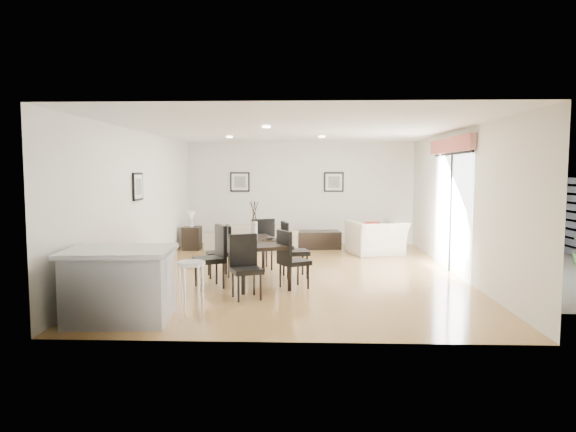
{
  "coord_description": "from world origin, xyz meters",
  "views": [
    {
      "loc": [
        0.18,
        -9.66,
        1.94
      ],
      "look_at": [
        -0.19,
        0.4,
        1.05
      ],
      "focal_mm": 32.0,
      "sensor_mm": 36.0,
      "label": 1
    }
  ],
  "objects_px": {
    "coffee_table": "(318,240)",
    "kitchen_island": "(120,284)",
    "dining_chair_efar": "(291,246)",
    "bar_stool": "(191,270)",
    "sofa": "(253,237)",
    "dining_chair_wfar": "(223,248)",
    "dining_chair_wnear": "(214,253)",
    "dining_chair_head": "(245,263)",
    "side_table": "(192,238)",
    "armchair": "(376,238)",
    "dining_table": "(254,245)",
    "dining_chair_enear": "(290,256)",
    "dining_chair_foot": "(262,241)"
  },
  "relations": [
    {
      "from": "dining_table",
      "to": "dining_chair_wfar",
      "type": "relative_size",
      "value": 2.08
    },
    {
      "from": "sofa",
      "to": "dining_chair_foot",
      "type": "bearing_deg",
      "value": 103.98
    },
    {
      "from": "armchair",
      "to": "bar_stool",
      "type": "relative_size",
      "value": 1.54
    },
    {
      "from": "bar_stool",
      "to": "dining_chair_wnear",
      "type": "bearing_deg",
      "value": 91.72
    },
    {
      "from": "dining_chair_efar",
      "to": "kitchen_island",
      "type": "height_order",
      "value": "dining_chair_efar"
    },
    {
      "from": "dining_chair_enear",
      "to": "coffee_table",
      "type": "height_order",
      "value": "dining_chair_enear"
    },
    {
      "from": "dining_chair_efar",
      "to": "side_table",
      "type": "bearing_deg",
      "value": 24.55
    },
    {
      "from": "dining_chair_efar",
      "to": "bar_stool",
      "type": "relative_size",
      "value": 1.3
    },
    {
      "from": "dining_chair_wnear",
      "to": "bar_stool",
      "type": "bearing_deg",
      "value": -26.2
    },
    {
      "from": "dining_chair_foot",
      "to": "armchair",
      "type": "bearing_deg",
      "value": -162.57
    },
    {
      "from": "dining_chair_wfar",
      "to": "dining_chair_efar",
      "type": "distance_m",
      "value": 1.25
    },
    {
      "from": "dining_chair_wnear",
      "to": "dining_chair_wfar",
      "type": "xyz_separation_m",
      "value": [
        -0.0,
        0.86,
        -0.05
      ]
    },
    {
      "from": "armchair",
      "to": "dining_chair_efar",
      "type": "distance_m",
      "value": 3.3
    },
    {
      "from": "dining_table",
      "to": "dining_chair_head",
      "type": "distance_m",
      "value": 1.11
    },
    {
      "from": "dining_chair_wfar",
      "to": "dining_chair_enear",
      "type": "bearing_deg",
      "value": 36.7
    },
    {
      "from": "dining_table",
      "to": "dining_chair_enear",
      "type": "relative_size",
      "value": 2.02
    },
    {
      "from": "sofa",
      "to": "armchair",
      "type": "xyz_separation_m",
      "value": [
        2.95,
        -0.52,
        0.07
      ]
    },
    {
      "from": "dining_chair_wfar",
      "to": "dining_chair_head",
      "type": "relative_size",
      "value": 0.97
    },
    {
      "from": "armchair",
      "to": "dining_chair_enear",
      "type": "relative_size",
      "value": 1.24
    },
    {
      "from": "armchair",
      "to": "dining_chair_efar",
      "type": "xyz_separation_m",
      "value": [
        -1.92,
        -2.68,
        0.18
      ]
    },
    {
      "from": "dining_chair_enear",
      "to": "dining_chair_foot",
      "type": "height_order",
      "value": "dining_chair_foot"
    },
    {
      "from": "sofa",
      "to": "dining_chair_foot",
      "type": "height_order",
      "value": "dining_chair_foot"
    },
    {
      "from": "sofa",
      "to": "kitchen_island",
      "type": "distance_m",
      "value": 6.11
    },
    {
      "from": "dining_table",
      "to": "dining_chair_wfar",
      "type": "height_order",
      "value": "dining_chair_wfar"
    },
    {
      "from": "sofa",
      "to": "coffee_table",
      "type": "xyz_separation_m",
      "value": [
        1.62,
        0.39,
        -0.11
      ]
    },
    {
      "from": "sofa",
      "to": "dining_chair_wfar",
      "type": "bearing_deg",
      "value": 90.09
    },
    {
      "from": "dining_chair_efar",
      "to": "dining_table",
      "type": "bearing_deg",
      "value": 110.6
    },
    {
      "from": "kitchen_island",
      "to": "dining_chair_head",
      "type": "bearing_deg",
      "value": 36.66
    },
    {
      "from": "dining_table",
      "to": "dining_chair_head",
      "type": "height_order",
      "value": "dining_chair_head"
    },
    {
      "from": "dining_chair_wnear",
      "to": "side_table",
      "type": "height_order",
      "value": "dining_chair_wnear"
    },
    {
      "from": "dining_table",
      "to": "bar_stool",
      "type": "distance_m",
      "value": 2.45
    },
    {
      "from": "dining_chair_efar",
      "to": "dining_chair_foot",
      "type": "xyz_separation_m",
      "value": [
        -0.59,
        0.68,
        -0.0
      ]
    },
    {
      "from": "dining_table",
      "to": "dining_chair_enear",
      "type": "distance_m",
      "value": 0.81
    },
    {
      "from": "dining_chair_head",
      "to": "side_table",
      "type": "relative_size",
      "value": 1.71
    },
    {
      "from": "dining_table",
      "to": "dining_chair_enear",
      "type": "xyz_separation_m",
      "value": [
        0.64,
        -0.48,
        -0.12
      ]
    },
    {
      "from": "coffee_table",
      "to": "dining_table",
      "type": "bearing_deg",
      "value": -112.9
    },
    {
      "from": "dining_table",
      "to": "side_table",
      "type": "bearing_deg",
      "value": 97.98
    },
    {
      "from": "dining_chair_wnear",
      "to": "side_table",
      "type": "distance_m",
      "value": 4.28
    },
    {
      "from": "armchair",
      "to": "dining_chair_wnear",
      "type": "relative_size",
      "value": 1.16
    },
    {
      "from": "coffee_table",
      "to": "kitchen_island",
      "type": "bearing_deg",
      "value": -119.11
    },
    {
      "from": "dining_table",
      "to": "dining_chair_efar",
      "type": "bearing_deg",
      "value": 14.44
    },
    {
      "from": "coffee_table",
      "to": "bar_stool",
      "type": "xyz_separation_m",
      "value": [
        -1.77,
        -6.4,
        0.46
      ]
    },
    {
      "from": "dining_table",
      "to": "dining_chair_wnear",
      "type": "height_order",
      "value": "dining_chair_wnear"
    },
    {
      "from": "sofa",
      "to": "bar_stool",
      "type": "relative_size",
      "value": 2.86
    },
    {
      "from": "dining_chair_efar",
      "to": "coffee_table",
      "type": "bearing_deg",
      "value": -22.76
    },
    {
      "from": "armchair",
      "to": "dining_chair_head",
      "type": "distance_m",
      "value": 4.93
    },
    {
      "from": "dining_chair_efar",
      "to": "bar_stool",
      "type": "bearing_deg",
      "value": 143.48
    },
    {
      "from": "bar_stool",
      "to": "armchair",
      "type": "bearing_deg",
      "value": 60.5
    },
    {
      "from": "dining_table",
      "to": "kitchen_island",
      "type": "height_order",
      "value": "kitchen_island"
    },
    {
      "from": "sofa",
      "to": "side_table",
      "type": "distance_m",
      "value": 1.51
    }
  ]
}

